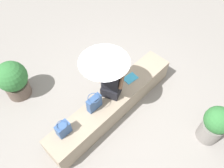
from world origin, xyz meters
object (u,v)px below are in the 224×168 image
at_px(magazine, 130,78).
at_px(tote_bag_canvas, 94,103).
at_px(planter_near, 13,79).
at_px(planter_far, 215,124).
at_px(person_seated, 111,81).
at_px(parasol, 104,57).
at_px(handbag_black, 63,129).

bearing_deg(magazine, tote_bag_canvas, -174.29).
bearing_deg(planter_near, planter_far, -60.93).
relative_size(person_seated, parasol, 0.80).
height_order(planter_near, planter_far, planter_near).
relative_size(parasol, magazine, 4.00).
xyz_separation_m(handbag_black, magazine, (1.69, -0.03, -0.13)).
relative_size(handbag_black, planter_near, 0.31).
distance_m(parasol, tote_bag_canvas, 0.91).
relative_size(tote_bag_canvas, magazine, 1.17).
relative_size(person_seated, tote_bag_canvas, 2.75).
height_order(tote_bag_canvas, planter_far, planter_far).
relative_size(magazine, planter_near, 0.31).
bearing_deg(tote_bag_canvas, planter_near, 112.07).
xyz_separation_m(parasol, planter_near, (-1.06, 1.62, -1.01)).
relative_size(person_seated, planter_near, 1.01).
bearing_deg(magazine, parasol, 177.21).
relative_size(parasol, tote_bag_canvas, 3.42).
distance_m(parasol, magazine, 1.17).
height_order(handbag_black, tote_bag_canvas, tote_bag_canvas).
xyz_separation_m(parasol, tote_bag_canvas, (-0.37, -0.09, -0.83)).
bearing_deg(person_seated, planter_near, 123.84).
relative_size(parasol, handbag_black, 4.04).
relative_size(handbag_black, planter_far, 0.32).
bearing_deg(handbag_black, person_seated, -0.32).
relative_size(tote_bag_canvas, planter_near, 0.37).
xyz_separation_m(handbag_black, planter_far, (1.95, -1.80, -0.15)).
bearing_deg(planter_far, parasol, 115.16).
bearing_deg(handbag_black, parasol, 3.88).
xyz_separation_m(handbag_black, planter_near, (0.01, 1.69, -0.15)).
relative_size(tote_bag_canvas, planter_far, 0.37).
xyz_separation_m(magazine, planter_near, (-1.68, 1.72, -0.02)).
bearing_deg(magazine, handbag_black, -174.29).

